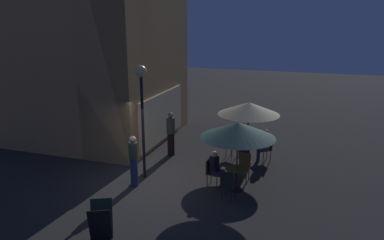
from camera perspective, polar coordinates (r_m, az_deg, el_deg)
The scene contains 19 objects.
ground_plane at distance 12.74m, azimuth -6.95°, elevation -9.64°, with size 60.00×60.00×0.00m, color #282725.
cafe_building at distance 16.04m, azimuth -14.08°, elevation 12.96°, with size 6.39×7.04×9.64m.
street_lamp_near_corner at distance 12.21m, azimuth -7.91°, elevation 4.16°, with size 0.39×0.39×3.96m.
menu_sandwich_board at distance 9.72m, azimuth -14.12°, elevation -15.19°, with size 0.84×0.79×0.97m.
cafe_table_0 at distance 14.26m, azimuth 8.63°, elevation -4.63°, with size 0.65×0.65×0.77m.
cafe_table_1 at distance 11.96m, azimuth 6.99°, elevation -8.48°, with size 0.73×0.73×0.76m.
patio_umbrella_0 at distance 13.79m, azimuth 8.90°, elevation 1.79°, with size 2.33×2.33×2.41m.
patio_umbrella_1 at distance 11.43m, azimuth 7.24°, elevation -1.58°, with size 2.37×2.37×2.31m.
cafe_chair_0 at distance 14.65m, azimuth 11.76°, elevation -4.19°, with size 0.55×0.55×0.90m.
cafe_chair_1 at distance 14.78m, azimuth 6.00°, elevation -3.75°, with size 0.52×0.52×0.91m.
cafe_chair_2 at distance 13.45m, azimuth 8.21°, elevation -5.63°, with size 0.43×0.43×0.96m.
cafe_chair_3 at distance 11.25m, azimuth 5.63°, elevation -9.86°, with size 0.43×0.43×0.98m.
cafe_chair_4 at distance 12.72m, azimuth 8.18°, elevation -6.92°, with size 0.45×0.45×0.97m.
cafe_chair_5 at distance 12.24m, azimuth 3.06°, elevation -7.85°, with size 0.48×0.48×0.92m.
patron_seated_0 at distance 14.53m, azimuth 11.32°, elevation -3.59°, with size 0.51×0.54×1.27m.
patron_seated_1 at distance 13.55m, azimuth 8.31°, elevation -4.97°, with size 0.54×0.36×1.22m.
patron_seated_2 at distance 12.13m, azimuth 3.73°, elevation -7.30°, with size 0.38×0.54×1.23m.
patron_standing_3 at distance 12.21m, azimuth -9.14°, elevation -6.30°, with size 0.30×0.30×1.74m.
patron_standing_4 at distance 14.79m, azimuth -3.35°, elevation -2.15°, with size 0.34×0.34×1.81m.
Camera 1 is at (-10.38, -5.09, 5.37)m, focal length 33.96 mm.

